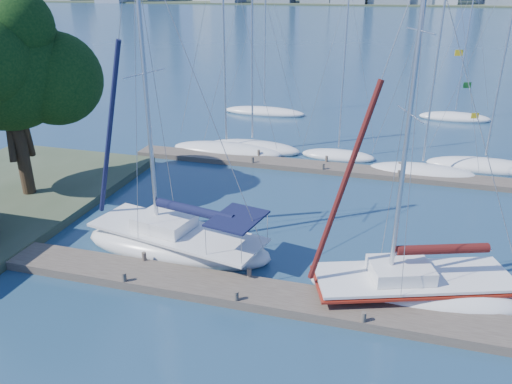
# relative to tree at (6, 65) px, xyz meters

# --- Properties ---
(ground) EXTENTS (700.00, 700.00, 0.00)m
(ground) POSITION_rel_tree_xyz_m (15.19, -5.97, -8.02)
(ground) COLOR navy
(ground) RESTS_ON ground
(near_dock) EXTENTS (26.00, 2.00, 0.40)m
(near_dock) POSITION_rel_tree_xyz_m (15.19, -5.97, -7.82)
(near_dock) COLOR #463D33
(near_dock) RESTS_ON ground
(far_dock) EXTENTS (30.00, 1.80, 0.36)m
(far_dock) POSITION_rel_tree_xyz_m (17.19, 10.03, -7.84)
(far_dock) COLOR #463D33
(far_dock) RESTS_ON ground
(far_shore) EXTENTS (800.00, 100.00, 1.50)m
(far_shore) POSITION_rel_tree_xyz_m (15.19, 314.03, -8.02)
(far_shore) COLOR #38472D
(far_shore) RESTS_ON ground
(tree) EXTENTS (9.28, 8.45, 12.02)m
(tree) POSITION_rel_tree_xyz_m (0.00, 0.00, 0.00)
(tree) COLOR #312316
(tree) RESTS_ON ground
(sailboat_navy) EXTENTS (9.87, 4.93, 15.21)m
(sailboat_navy) POSITION_rel_tree_xyz_m (10.98, -3.25, -6.90)
(sailboat_navy) COLOR white
(sailboat_navy) RESTS_ON ground
(sailboat_maroon) EXTENTS (9.08, 5.55, 13.97)m
(sailboat_maroon) POSITION_rel_tree_xyz_m (21.96, -4.10, -6.94)
(sailboat_maroon) COLOR white
(sailboat_maroon) RESTS_ON ground
(bg_boat_0) EXTENTS (8.96, 4.41, 16.16)m
(bg_boat_0) POSITION_rel_tree_xyz_m (8.43, 11.63, -7.71)
(bg_boat_0) COLOR white
(bg_boat_0) RESTS_ON ground
(bg_boat_1) EXTENTS (7.80, 5.28, 14.88)m
(bg_boat_1) POSITION_rel_tree_xyz_m (10.15, 12.76, -7.72)
(bg_boat_1) COLOR white
(bg_boat_1) RESTS_ON ground
(bg_boat_2) EXTENTS (5.73, 3.51, 12.44)m
(bg_boat_2) POSITION_rel_tree_xyz_m (16.77, 12.86, -7.77)
(bg_boat_2) COLOR white
(bg_boat_2) RESTS_ON ground
(bg_boat_3) EXTENTS (7.47, 4.14, 14.87)m
(bg_boat_3) POSITION_rel_tree_xyz_m (22.67, 10.86, -7.72)
(bg_boat_3) COLOR white
(bg_boat_3) RESTS_ON ground
(bg_boat_4) EXTENTS (8.06, 4.35, 15.01)m
(bg_boat_4) POSITION_rel_tree_xyz_m (26.90, 13.21, -7.72)
(bg_boat_4) COLOR white
(bg_boat_4) RESTS_ON ground
(bg_boat_6) EXTENTS (8.38, 3.41, 13.18)m
(bg_boat_6) POSITION_rel_tree_xyz_m (8.02, 24.36, -7.76)
(bg_boat_6) COLOR white
(bg_boat_6) RESTS_ON ground
(bg_boat_7) EXTENTS (6.83, 4.47, 12.64)m
(bg_boat_7) POSITION_rel_tree_xyz_m (26.04, 27.15, -7.75)
(bg_boat_7) COLOR white
(bg_boat_7) RESTS_ON ground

